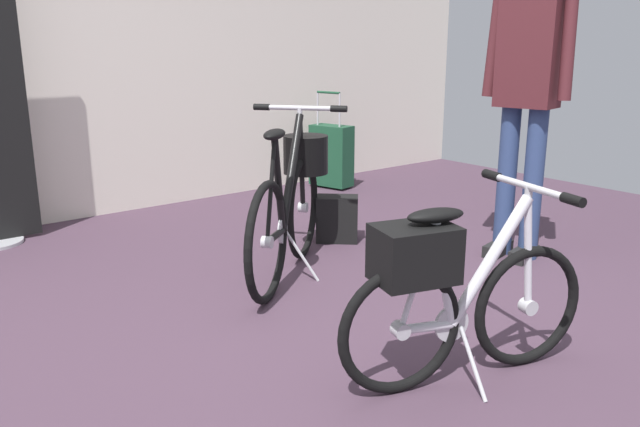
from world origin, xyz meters
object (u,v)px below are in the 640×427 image
(visitor_near_wall, at_px, (528,74))
(rolling_suitcase, at_px, (331,155))
(backpack_on_floor, at_px, (337,219))
(display_bike_left, at_px, (293,196))
(folding_bike_foreground, at_px, (451,290))

(visitor_near_wall, height_order, rolling_suitcase, visitor_near_wall)
(rolling_suitcase, bearing_deg, backpack_on_floor, -128.17)
(backpack_on_floor, bearing_deg, visitor_near_wall, -53.98)
(display_bike_left, xyz_separation_m, backpack_on_floor, (0.53, 0.25, -0.28))
(display_bike_left, bearing_deg, visitor_near_wall, -28.29)
(folding_bike_foreground, relative_size, display_bike_left, 0.98)
(folding_bike_foreground, height_order, display_bike_left, display_bike_left)
(display_bike_left, distance_m, visitor_near_wall, 1.47)
(rolling_suitcase, height_order, backpack_on_floor, rolling_suitcase)
(display_bike_left, height_order, backpack_on_floor, display_bike_left)
(folding_bike_foreground, bearing_deg, display_bike_left, 78.19)
(folding_bike_foreground, height_order, rolling_suitcase, rolling_suitcase)
(folding_bike_foreground, distance_m, rolling_suitcase, 3.34)
(rolling_suitcase, relative_size, backpack_on_floor, 2.78)
(folding_bike_foreground, relative_size, visitor_near_wall, 0.56)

